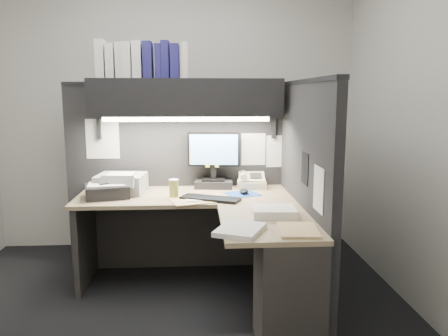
{
  "coord_description": "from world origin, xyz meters",
  "views": [
    {
      "loc": [
        0.2,
        -2.88,
        1.52
      ],
      "look_at": [
        0.42,
        0.51,
        0.95
      ],
      "focal_mm": 35.0,
      "sensor_mm": 36.0,
      "label": 1
    }
  ],
  "objects_px": {
    "monitor": "(214,166)",
    "printer": "(121,183)",
    "telephone": "(251,181)",
    "coffee_cup": "(174,189)",
    "overhead_shelf": "(187,97)",
    "keyboard": "(210,199)",
    "desk": "(230,252)",
    "notebook_stack": "(107,191)"
  },
  "relations": [
    {
      "from": "monitor",
      "to": "printer",
      "type": "bearing_deg",
      "value": -164.32
    },
    {
      "from": "telephone",
      "to": "coffee_cup",
      "type": "distance_m",
      "value": 0.74
    },
    {
      "from": "overhead_shelf",
      "to": "keyboard",
      "type": "relative_size",
      "value": 3.42
    },
    {
      "from": "overhead_shelf",
      "to": "coffee_cup",
      "type": "xyz_separation_m",
      "value": [
        -0.1,
        -0.29,
        -0.7
      ]
    },
    {
      "from": "monitor",
      "to": "coffee_cup",
      "type": "bearing_deg",
      "value": -127.67
    },
    {
      "from": "desk",
      "to": "notebook_stack",
      "type": "relative_size",
      "value": 5.25
    },
    {
      "from": "keyboard",
      "to": "notebook_stack",
      "type": "height_order",
      "value": "notebook_stack"
    },
    {
      "from": "overhead_shelf",
      "to": "keyboard",
      "type": "height_order",
      "value": "overhead_shelf"
    },
    {
      "from": "telephone",
      "to": "coffee_cup",
      "type": "height_order",
      "value": "coffee_cup"
    },
    {
      "from": "overhead_shelf",
      "to": "monitor",
      "type": "distance_m",
      "value": 0.62
    },
    {
      "from": "desk",
      "to": "keyboard",
      "type": "distance_m",
      "value": 0.49
    },
    {
      "from": "coffee_cup",
      "to": "printer",
      "type": "height_order",
      "value": "printer"
    },
    {
      "from": "monitor",
      "to": "coffee_cup",
      "type": "distance_m",
      "value": 0.49
    },
    {
      "from": "monitor",
      "to": "notebook_stack",
      "type": "height_order",
      "value": "monitor"
    },
    {
      "from": "monitor",
      "to": "printer",
      "type": "relative_size",
      "value": 1.28
    },
    {
      "from": "notebook_stack",
      "to": "coffee_cup",
      "type": "bearing_deg",
      "value": -4.51
    },
    {
      "from": "telephone",
      "to": "overhead_shelf",
      "type": "bearing_deg",
      "value": -169.42
    },
    {
      "from": "desk",
      "to": "printer",
      "type": "height_order",
      "value": "printer"
    },
    {
      "from": "telephone",
      "to": "printer",
      "type": "bearing_deg",
      "value": -168.44
    },
    {
      "from": "printer",
      "to": "overhead_shelf",
      "type": "bearing_deg",
      "value": 14.84
    },
    {
      "from": "overhead_shelf",
      "to": "printer",
      "type": "xyz_separation_m",
      "value": [
        -0.54,
        -0.08,
        -0.69
      ]
    },
    {
      "from": "printer",
      "to": "notebook_stack",
      "type": "xyz_separation_m",
      "value": [
        -0.08,
        -0.17,
        -0.03
      ]
    },
    {
      "from": "desk",
      "to": "overhead_shelf",
      "type": "height_order",
      "value": "overhead_shelf"
    },
    {
      "from": "desk",
      "to": "telephone",
      "type": "distance_m",
      "value": 0.91
    },
    {
      "from": "keyboard",
      "to": "telephone",
      "type": "relative_size",
      "value": 1.78
    },
    {
      "from": "desk",
      "to": "notebook_stack",
      "type": "bearing_deg",
      "value": 151.37
    },
    {
      "from": "desk",
      "to": "printer",
      "type": "bearing_deg",
      "value": 141.37
    },
    {
      "from": "desk",
      "to": "coffee_cup",
      "type": "xyz_separation_m",
      "value": [
        -0.4,
        0.46,
        0.35
      ]
    },
    {
      "from": "desk",
      "to": "keyboard",
      "type": "xyz_separation_m",
      "value": [
        -0.12,
        0.36,
        0.3
      ]
    },
    {
      "from": "monitor",
      "to": "notebook_stack",
      "type": "bearing_deg",
      "value": -154.67
    },
    {
      "from": "desk",
      "to": "monitor",
      "type": "relative_size",
      "value": 3.54
    },
    {
      "from": "notebook_stack",
      "to": "telephone",
      "type": "bearing_deg",
      "value": 14.67
    },
    {
      "from": "keyboard",
      "to": "coffee_cup",
      "type": "height_order",
      "value": "coffee_cup"
    },
    {
      "from": "keyboard",
      "to": "monitor",
      "type": "bearing_deg",
      "value": 108.23
    },
    {
      "from": "telephone",
      "to": "notebook_stack",
      "type": "height_order",
      "value": "telephone"
    },
    {
      "from": "desk",
      "to": "notebook_stack",
      "type": "height_order",
      "value": "notebook_stack"
    },
    {
      "from": "coffee_cup",
      "to": "printer",
      "type": "relative_size",
      "value": 0.36
    },
    {
      "from": "overhead_shelf",
      "to": "telephone",
      "type": "xyz_separation_m",
      "value": [
        0.55,
        0.06,
        -0.72
      ]
    },
    {
      "from": "coffee_cup",
      "to": "notebook_stack",
      "type": "relative_size",
      "value": 0.41
    },
    {
      "from": "coffee_cup",
      "to": "desk",
      "type": "bearing_deg",
      "value": -48.98
    },
    {
      "from": "desk",
      "to": "telephone",
      "type": "xyz_separation_m",
      "value": [
        0.25,
        0.81,
        0.34
      ]
    },
    {
      "from": "monitor",
      "to": "keyboard",
      "type": "bearing_deg",
      "value": -90.09
    }
  ]
}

